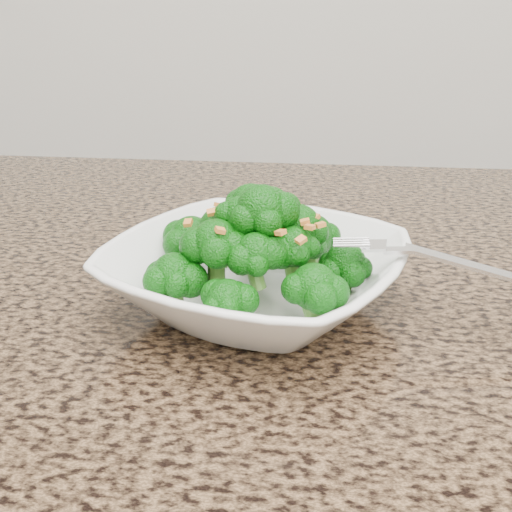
# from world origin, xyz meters

# --- Properties ---
(granite_counter) EXTENTS (1.64, 1.04, 0.03)m
(granite_counter) POSITION_xyz_m (0.00, 0.30, 0.89)
(granite_counter) COLOR brown
(granite_counter) RESTS_ON cabinet
(bowl) EXTENTS (0.32, 0.32, 0.06)m
(bowl) POSITION_xyz_m (-0.06, 0.30, 0.93)
(bowl) COLOR white
(bowl) RESTS_ON granite_counter
(broccoli_pile) EXTENTS (0.22, 0.22, 0.07)m
(broccoli_pile) POSITION_xyz_m (-0.06, 0.30, 1.00)
(broccoli_pile) COLOR #0C5D0A
(broccoli_pile) RESTS_ON bowl
(garlic_topping) EXTENTS (0.13, 0.13, 0.01)m
(garlic_topping) POSITION_xyz_m (-0.06, 0.30, 1.04)
(garlic_topping) COLOR orange
(garlic_topping) RESTS_ON broccoli_pile
(fork) EXTENTS (0.19, 0.05, 0.01)m
(fork) POSITION_xyz_m (0.07, 0.28, 0.97)
(fork) COLOR silver
(fork) RESTS_ON bowl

